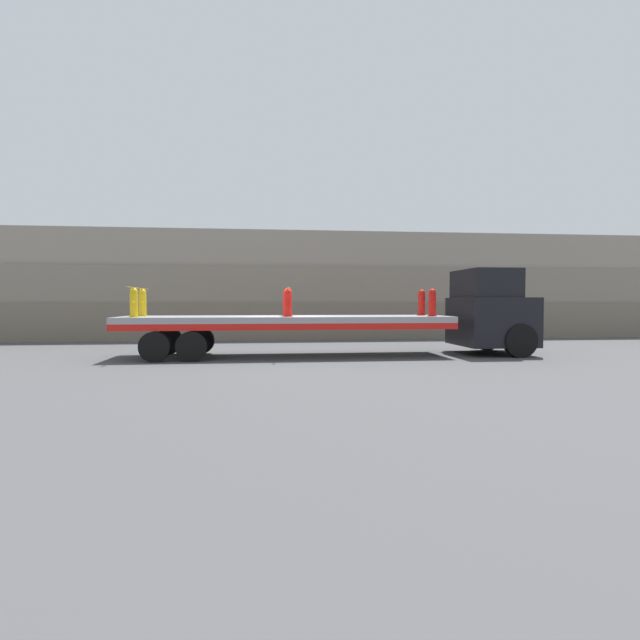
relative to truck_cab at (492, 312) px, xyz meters
name	(u,v)px	position (x,y,z in m)	size (l,w,h in m)	color
ground_plane	(287,356)	(-7.05, 0.00, -1.43)	(120.00, 120.00, 0.00)	#474749
rock_cliff	(279,286)	(-7.05, 8.64, 1.17)	(60.00, 3.30, 5.20)	#706656
truck_cab	(492,312)	(0.00, 0.00, 0.00)	(2.32, 2.72, 2.89)	black
flatbed_trailer	(271,323)	(-7.58, 0.00, -0.33)	(10.63, 2.61, 1.32)	gray
fire_hydrant_yellow_near_0	(134,303)	(-11.76, -0.55, 0.33)	(0.30, 0.45, 0.90)	gold
fire_hydrant_yellow_far_0	(143,303)	(-11.76, 0.55, 0.33)	(0.30, 0.45, 0.90)	gold
fire_hydrant_red_near_1	(288,303)	(-7.05, -0.55, 0.33)	(0.30, 0.45, 0.90)	red
fire_hydrant_red_far_1	(287,303)	(-7.05, 0.55, 0.33)	(0.30, 0.45, 0.90)	red
fire_hydrant_red_near_2	(432,303)	(-2.33, -0.55, 0.33)	(0.30, 0.45, 0.90)	red
fire_hydrant_red_far_2	(422,303)	(-2.33, 0.55, 0.33)	(0.30, 0.45, 0.90)	red
cargo_strap_rear	(138,288)	(-11.76, 0.00, 0.80)	(0.05, 2.71, 0.01)	yellow
cargo_strap_middle	(287,289)	(-7.05, 0.00, 0.80)	(0.05, 2.71, 0.01)	yellow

